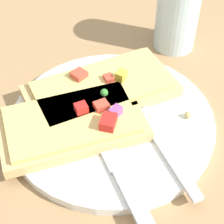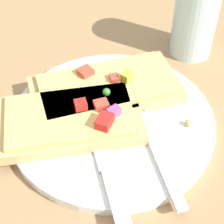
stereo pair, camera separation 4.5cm
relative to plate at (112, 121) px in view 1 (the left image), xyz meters
name	(u,v)px [view 1 (the left image)]	position (x,y,z in m)	size (l,w,h in m)	color
ground_plane	(112,124)	(0.00, 0.00, -0.01)	(4.00, 4.00, 0.00)	#9E7A51
plate	(112,121)	(0.00, 0.00, 0.00)	(0.25, 0.25, 0.01)	white
fork	(143,118)	(0.02, -0.03, 0.01)	(0.12, 0.21, 0.01)	silver
knife	(116,165)	(-0.05, -0.05, 0.01)	(0.11, 0.20, 0.01)	silver
pizza_slice_main	(101,89)	(0.02, 0.04, 0.02)	(0.21, 0.16, 0.03)	tan
pizza_slice_corner	(72,123)	(-0.04, 0.02, 0.02)	(0.20, 0.17, 0.03)	tan
crumb_scatter	(126,112)	(0.01, -0.01, 0.01)	(0.14, 0.12, 0.01)	tan
drinking_glass	(178,12)	(0.19, 0.04, 0.05)	(0.06, 0.06, 0.12)	silver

